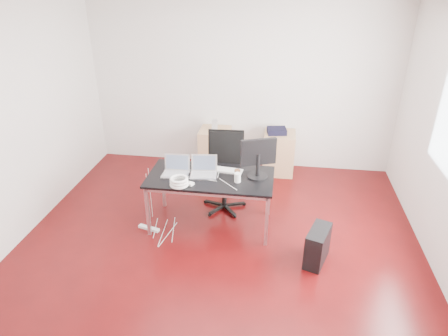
# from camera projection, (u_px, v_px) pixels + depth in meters

# --- Properties ---
(room_shell) EXTENTS (5.00, 5.00, 5.00)m
(room_shell) POSITION_uv_depth(u_px,v_px,m) (220.00, 145.00, 4.28)
(room_shell) COLOR #3E0708
(room_shell) RESTS_ON ground
(desk) EXTENTS (1.60, 0.80, 0.73)m
(desk) POSITION_uv_depth(u_px,v_px,m) (211.00, 180.00, 5.10)
(desk) COLOR black
(desk) RESTS_ON ground
(office_chair) EXTENTS (0.50, 0.52, 1.08)m
(office_chair) POSITION_uv_depth(u_px,v_px,m) (225.00, 168.00, 5.58)
(office_chair) COLOR black
(office_chair) RESTS_ON ground
(filing_cabinet_left) EXTENTS (0.50, 0.50, 0.70)m
(filing_cabinet_left) POSITION_uv_depth(u_px,v_px,m) (215.00, 149.00, 6.78)
(filing_cabinet_left) COLOR tan
(filing_cabinet_left) RESTS_ON ground
(filing_cabinet_right) EXTENTS (0.50, 0.50, 0.70)m
(filing_cabinet_right) POSITION_uv_depth(u_px,v_px,m) (279.00, 153.00, 6.64)
(filing_cabinet_right) COLOR tan
(filing_cabinet_right) RESTS_ON ground
(pc_tower) EXTENTS (0.34, 0.49, 0.44)m
(pc_tower) POSITION_uv_depth(u_px,v_px,m) (317.00, 246.00, 4.62)
(pc_tower) COLOR black
(pc_tower) RESTS_ON ground
(wastebasket) EXTENTS (0.31, 0.31, 0.28)m
(wastebasket) POSITION_uv_depth(u_px,v_px,m) (224.00, 160.00, 6.87)
(wastebasket) COLOR black
(wastebasket) RESTS_ON ground
(power_strip) EXTENTS (0.31, 0.14, 0.04)m
(power_strip) POSITION_uv_depth(u_px,v_px,m) (149.00, 228.00, 5.28)
(power_strip) COLOR white
(power_strip) RESTS_ON ground
(laptop_left) EXTENTS (0.33, 0.26, 0.23)m
(laptop_left) POSITION_uv_depth(u_px,v_px,m) (176.00, 170.00, 5.12)
(laptop_left) COLOR silver
(laptop_left) RESTS_ON desk
(laptop_right) EXTENTS (0.36, 0.29, 0.23)m
(laptop_right) POSITION_uv_depth(u_px,v_px,m) (204.00, 170.00, 5.10)
(laptop_right) COLOR silver
(laptop_right) RESTS_ON desk
(monitor) EXTENTS (0.44, 0.26, 0.51)m
(monitor) POSITION_uv_depth(u_px,v_px,m) (258.00, 156.00, 4.95)
(monitor) COLOR black
(monitor) RESTS_ON desk
(keyboard) EXTENTS (0.45, 0.20, 0.02)m
(keyboard) POSITION_uv_depth(u_px,v_px,m) (226.00, 170.00, 5.21)
(keyboard) COLOR white
(keyboard) RESTS_ON desk
(cup_white) EXTENTS (0.10, 0.10, 0.12)m
(cup_white) POSITION_uv_depth(u_px,v_px,m) (237.00, 177.00, 4.92)
(cup_white) COLOR white
(cup_white) RESTS_ON desk
(cup_brown) EXTENTS (0.10, 0.10, 0.10)m
(cup_brown) POSITION_uv_depth(u_px,v_px,m) (237.00, 173.00, 5.04)
(cup_brown) COLOR brown
(cup_brown) RESTS_ON desk
(cable_coil) EXTENTS (0.24, 0.24, 0.11)m
(cable_coil) POSITION_uv_depth(u_px,v_px,m) (179.00, 182.00, 4.84)
(cable_coil) COLOR white
(cable_coil) RESTS_ON desk
(power_adapter) EXTENTS (0.09, 0.09, 0.03)m
(power_adapter) POSITION_uv_depth(u_px,v_px,m) (191.00, 184.00, 4.87)
(power_adapter) COLOR white
(power_adapter) RESTS_ON desk
(speaker) EXTENTS (0.10, 0.09, 0.18)m
(speaker) POSITION_uv_depth(u_px,v_px,m) (215.00, 125.00, 6.57)
(speaker) COLOR #9E9E9E
(speaker) RESTS_ON filing_cabinet_left
(navy_garment) EXTENTS (0.34, 0.29, 0.09)m
(navy_garment) POSITION_uv_depth(u_px,v_px,m) (277.00, 131.00, 6.45)
(navy_garment) COLOR black
(navy_garment) RESTS_ON filing_cabinet_right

